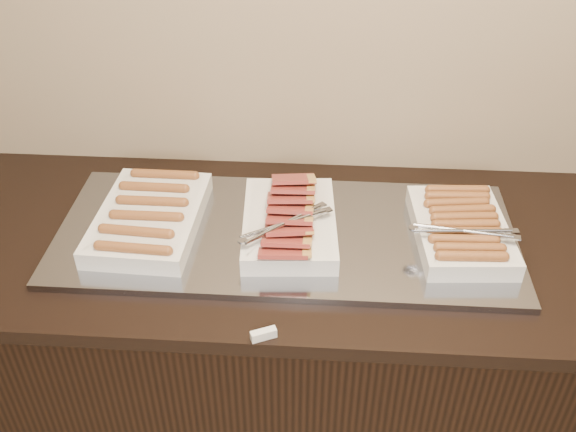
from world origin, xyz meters
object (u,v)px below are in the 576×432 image
(counter, at_px, (294,352))
(dish_right, at_px, (461,229))
(dish_left, at_px, (149,217))
(dish_center, at_px, (289,222))
(warming_tray, at_px, (286,234))

(counter, height_order, dish_right, dish_right)
(counter, xyz_separation_m, dish_left, (-0.38, 0.00, 0.50))
(dish_center, relative_size, dish_right, 1.08)
(dish_center, bearing_deg, dish_right, -3.89)
(dish_left, bearing_deg, warming_tray, 2.12)
(counter, xyz_separation_m, warming_tray, (-0.02, 0.00, 0.46))
(dish_center, height_order, dish_right, dish_center)
(dish_center, bearing_deg, dish_left, 175.51)
(warming_tray, height_order, dish_right, dish_right)
(counter, relative_size, dish_right, 5.79)
(warming_tray, distance_m, dish_center, 0.04)
(dish_center, distance_m, dish_right, 0.44)
(warming_tray, height_order, dish_left, dish_left)
(warming_tray, distance_m, dish_left, 0.36)
(warming_tray, relative_size, dish_right, 3.37)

